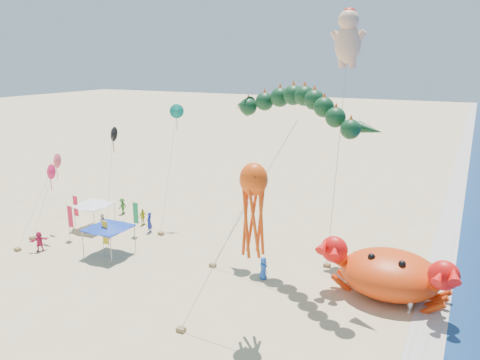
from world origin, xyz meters
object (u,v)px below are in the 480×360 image
canopy_blue (108,225)px  canopy_white (93,203)px  dragon_kite (295,112)px  cherub_kite (348,37)px  octopus_kite (253,203)px  crab_inflatable (390,273)px

canopy_blue → canopy_white: same height
dragon_kite → cherub_kite: 8.26m
dragon_kite → octopus_kite: dragon_kite is taller
crab_inflatable → canopy_blue: (-21.11, -2.98, 0.76)m
canopy_white → crab_inflatable: bearing=-2.1°
crab_inflatable → canopy_blue: 21.33m
dragon_kite → canopy_white: 21.68m
crab_inflatable → cherub_kite: bearing=128.5°
canopy_white → cherub_kite: bearing=14.9°
dragon_kite → cherub_kite: size_ratio=0.69×
crab_inflatable → cherub_kite: cherub_kite is taller
cherub_kite → canopy_blue: 23.40m
dragon_kite → octopus_kite: (0.58, -7.77, -4.13)m
cherub_kite → canopy_white: size_ratio=5.91×
crab_inflatable → canopy_white: bearing=177.9°
cherub_kite → dragon_kite: bearing=-104.8°
crab_inflatable → octopus_kite: 11.49m
dragon_kite → octopus_kite: bearing=-85.7°
crab_inflatable → dragon_kite: dragon_kite is taller
crab_inflatable → octopus_kite: bearing=-130.6°
canopy_blue → canopy_white: bearing=143.8°
dragon_kite → cherub_kite: (1.68, 6.35, 5.01)m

